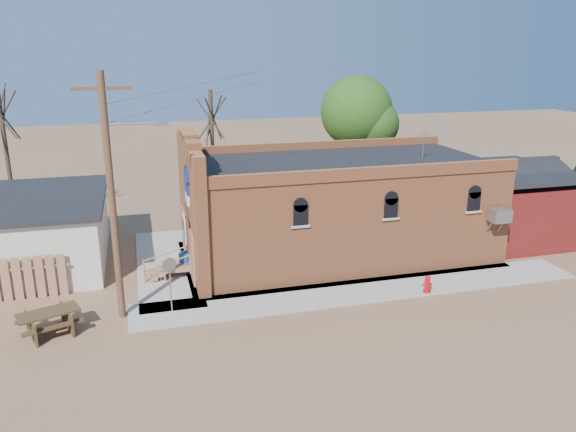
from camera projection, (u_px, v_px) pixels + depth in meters
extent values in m
plane|color=brown|center=(338.00, 305.00, 22.09)|extent=(120.00, 120.00, 0.00)
cube|color=#9E9991|center=(365.00, 290.00, 23.29)|extent=(19.00, 2.20, 0.08)
cube|color=#9E9991|center=(166.00, 265.00, 26.03)|extent=(2.60, 10.00, 0.08)
cube|color=#CB6D3E|center=(339.00, 209.00, 27.03)|extent=(14.00, 7.00, 4.50)
cube|color=black|center=(340.00, 162.00, 26.37)|extent=(13.80, 6.80, 0.12)
cube|color=#CB6D3E|center=(192.00, 207.00, 25.07)|extent=(0.50, 7.40, 5.80)
cube|color=navy|center=(187.00, 189.00, 23.57)|extent=(0.08, 1.10, 1.56)
cube|color=gray|center=(500.00, 215.00, 24.82)|extent=(0.85, 0.65, 0.60)
cube|color=#53170E|center=(508.00, 208.00, 29.62)|extent=(5.00, 6.00, 3.20)
cylinder|color=#472C1C|center=(112.00, 201.00, 19.83)|extent=(0.26, 0.26, 9.00)
cube|color=#472C1C|center=(101.00, 89.00, 18.71)|extent=(2.00, 0.12, 0.12)
cylinder|color=gray|center=(132.00, 124.00, 19.28)|extent=(1.80, 0.08, 0.08)
cube|color=gray|center=(162.00, 124.00, 19.55)|extent=(0.45, 0.22, 0.14)
cylinder|color=#4B392B|center=(213.00, 156.00, 32.26)|extent=(0.24, 0.24, 7.50)
cylinder|color=#4B392B|center=(7.00, 158.00, 30.33)|extent=(0.24, 0.24, 8.00)
cylinder|color=#4B392B|center=(355.00, 157.00, 35.17)|extent=(0.28, 0.28, 6.30)
sphere|color=#264914|center=(357.00, 112.00, 34.37)|extent=(4.40, 4.40, 4.40)
cylinder|color=red|center=(427.00, 291.00, 23.03)|extent=(0.39, 0.39, 0.06)
cylinder|color=red|center=(427.00, 284.00, 22.95)|extent=(0.27, 0.27, 0.55)
sphere|color=red|center=(428.00, 278.00, 22.86)|extent=(0.22, 0.22, 0.22)
cylinder|color=red|center=(429.00, 286.00, 22.81)|extent=(0.13, 0.14, 0.10)
cylinder|color=red|center=(424.00, 285.00, 22.91)|extent=(0.14, 0.13, 0.10)
cylinder|color=red|center=(430.00, 284.00, 22.98)|extent=(0.14, 0.13, 0.10)
cylinder|color=gray|center=(171.00, 287.00, 21.11)|extent=(0.05, 0.05, 1.96)
cylinder|color=gray|center=(169.00, 265.00, 20.84)|extent=(0.55, 0.26, 0.59)
cylinder|color=#A6091F|center=(169.00, 265.00, 20.87)|extent=(0.55, 0.26, 0.59)
cylinder|color=navy|center=(186.00, 262.00, 25.01)|extent=(0.73, 0.73, 0.90)
cube|color=#46331C|center=(29.00, 329.00, 19.37)|extent=(0.61, 1.52, 0.80)
cube|color=#46331C|center=(69.00, 318.00, 20.12)|extent=(0.61, 1.52, 0.80)
cube|color=#46331C|center=(48.00, 313.00, 19.62)|extent=(2.23, 1.55, 0.07)
cube|color=#46331C|center=(54.00, 328.00, 19.23)|extent=(2.02, 0.96, 0.06)
cube|color=#46331C|center=(45.00, 315.00, 20.21)|extent=(2.02, 0.96, 0.06)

